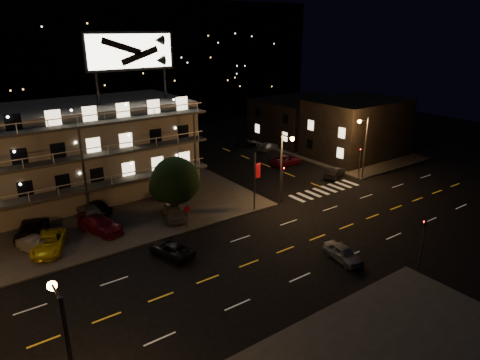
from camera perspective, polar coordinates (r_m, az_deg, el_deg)
ground at (r=37.19m, az=3.70°, el=-10.14°), size 140.00×140.00×0.00m
curb_nw at (r=48.85m, az=-25.12°, el=-4.41°), size 44.00×24.00×0.15m
curb_ne at (r=70.08m, az=12.43°, el=4.03°), size 16.00×24.00×0.15m
motel at (r=51.51m, az=-22.47°, el=3.42°), size 28.00×13.80×18.10m
side_bldg_front at (r=66.57m, az=15.23°, el=6.69°), size 14.06×10.00×8.50m
side_bldg_back at (r=74.67m, az=8.06°, el=7.96°), size 14.06×12.00×7.00m
hill_backdrop at (r=94.93m, az=-27.48°, el=13.41°), size 120.00×25.00×24.00m
streetlight_nc at (r=45.86m, az=5.80°, el=2.46°), size 0.44×1.92×8.00m
streetlight_ne at (r=55.76m, az=16.19°, el=4.90°), size 1.92×0.44×8.00m
streetlight_s at (r=21.75m, az=-21.96°, el=-20.47°), size 0.44×1.92×8.00m
signal_nw at (r=47.33m, az=5.71°, el=-0.03°), size 0.20×0.27×4.60m
signal_sw at (r=37.41m, az=23.21°, el=-7.20°), size 0.20×0.27×4.60m
signal_ne at (r=56.41m, az=15.71°, el=2.58°), size 0.27×0.20×4.60m
banner_north at (r=44.61m, az=2.04°, el=-0.02°), size 0.83×0.16×6.40m
stop_sign at (r=41.29m, az=-7.08°, el=-4.42°), size 0.91×0.11×2.61m
tree at (r=43.17m, az=-8.67°, el=-0.28°), size 5.00×4.81×6.29m
lot_car_1 at (r=41.17m, az=-25.61°, el=-7.85°), size 2.74×4.11×1.28m
lot_car_2 at (r=40.97m, az=-24.10°, el=-7.64°), size 4.20×5.62×1.42m
lot_car_3 at (r=42.69m, az=-18.14°, el=-5.68°), size 3.71×5.48×1.47m
lot_car_4 at (r=43.94m, az=-8.89°, el=-4.12°), size 2.81×4.72×1.50m
lot_car_6 at (r=44.42m, az=-25.97°, el=-5.78°), size 4.07×5.69×1.44m
lot_car_7 at (r=45.80m, az=-19.39°, el=-4.06°), size 2.45×5.27×1.49m
lot_car_8 at (r=47.19m, az=-18.66°, el=-3.33°), size 2.52×4.36×1.39m
lot_car_9 at (r=49.89m, az=-9.92°, el=-1.35°), size 2.83×4.15×1.29m
side_car_0 at (r=56.83m, az=12.57°, el=0.98°), size 4.38×2.92×1.36m
side_car_1 at (r=61.05m, az=6.15°, el=2.66°), size 4.99×2.31×1.38m
side_car_2 at (r=68.19m, az=3.75°, el=4.49°), size 4.48×2.60×1.22m
side_car_3 at (r=70.61m, az=0.70°, el=5.06°), size 3.85×2.79×1.22m
road_car_east at (r=37.28m, az=13.59°, el=-9.46°), size 2.12×4.07×1.32m
road_car_west at (r=37.44m, az=-9.15°, el=-9.08°), size 3.22×4.82×1.23m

